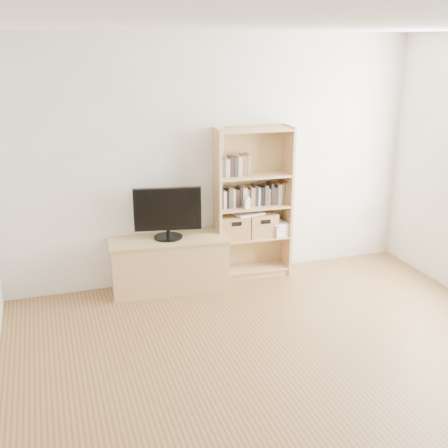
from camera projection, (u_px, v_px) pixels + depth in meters
name	position (u px, v px, depth m)	size (l,w,h in m)	color
floor	(317.00, 402.00, 4.10)	(4.50, 5.00, 0.01)	brown
back_wall	(215.00, 161.00, 5.95)	(4.50, 0.02, 2.60)	beige
ceiling	(341.00, 25.00, 3.29)	(4.50, 5.00, 0.01)	white
tv_stand	(169.00, 264.00, 5.89)	(1.19, 0.45, 0.55)	tan
bookshelf	(253.00, 204.00, 6.07)	(0.83, 0.30, 1.66)	tan
television	(168.00, 213.00, 5.72)	(0.69, 0.05, 0.54)	black
books_row_mid	(253.00, 195.00, 6.06)	(0.80, 0.16, 0.22)	#232233
books_row_upper	(236.00, 166.00, 5.91)	(0.37, 0.14, 0.19)	#232233
baby_monitor	(248.00, 203.00, 5.95)	(0.06, 0.04, 0.11)	white
basket_left	(233.00, 227.00, 6.09)	(0.32, 0.26, 0.26)	#9F7047
basket_right	(262.00, 224.00, 6.17)	(0.31, 0.26, 0.26)	#9F7047
laptop	(248.00, 213.00, 6.07)	(0.30, 0.21, 0.02)	white
magazine_stack	(277.00, 229.00, 6.24)	(0.18, 0.26, 0.12)	silver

